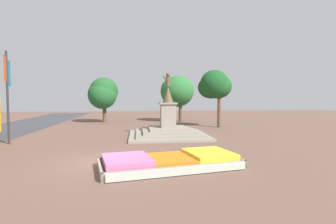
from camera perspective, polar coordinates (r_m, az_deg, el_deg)
The scene contains 7 objects.
ground_plane at distance 12.73m, azimuth -14.03°, elevation -10.72°, with size 90.00×90.00×0.00m, color brown.
flower_planter at distance 11.57m, azimuth 0.51°, elevation -10.76°, with size 6.44×3.83×0.57m.
statue_monument at distance 20.40m, azimuth 0.00°, elevation -3.55°, with size 5.95×5.95×4.93m.
banner_pole at distance 19.78m, azimuth -31.56°, elevation 3.71°, with size 0.16×1.23×6.00m.
park_tree_far_left at distance 32.78m, azimuth 2.10°, elevation 4.49°, with size 4.15×4.32×5.70m.
park_tree_behind_statue at distance 27.06m, azimuth 10.12°, elevation 5.62°, with size 3.39×2.91×5.78m.
park_tree_far_right at distance 32.22m, azimuth -13.90°, elevation 4.14°, with size 3.46×4.07×5.40m.
Camera 1 is at (1.61, -12.25, 3.06)m, focal length 28.00 mm.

